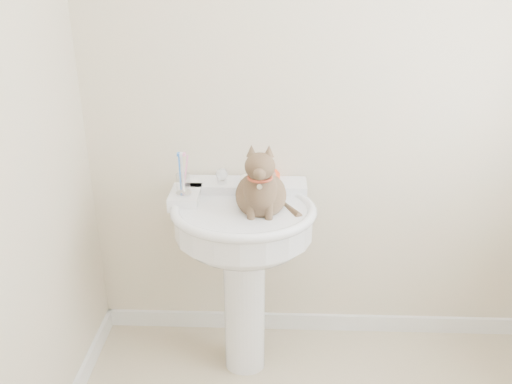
# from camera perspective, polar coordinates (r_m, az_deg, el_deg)

# --- Properties ---
(wall_back) EXTENTS (2.20, 0.00, 2.50)m
(wall_back) POSITION_cam_1_polar(r_m,az_deg,el_deg) (2.44, 7.41, 9.95)
(wall_back) COLOR beige
(wall_back) RESTS_ON ground
(baseboard_back) EXTENTS (2.20, 0.02, 0.09)m
(baseboard_back) POSITION_cam_1_polar(r_m,az_deg,el_deg) (2.96, 6.19, -13.43)
(baseboard_back) COLOR white
(baseboard_back) RESTS_ON floor
(pedestal_sink) EXTENTS (0.64, 0.62, 0.87)m
(pedestal_sink) POSITION_cam_1_polar(r_m,az_deg,el_deg) (2.36, -1.34, -4.97)
(pedestal_sink) COLOR white
(pedestal_sink) RESTS_ON floor
(faucet) EXTENTS (0.28, 0.12, 0.14)m
(faucet) POSITION_cam_1_polar(r_m,az_deg,el_deg) (2.41, -1.11, 1.64)
(faucet) COLOR silver
(faucet) RESTS_ON pedestal_sink
(soap_bar) EXTENTS (0.10, 0.08, 0.03)m
(soap_bar) POSITION_cam_1_polar(r_m,az_deg,el_deg) (2.50, 1.35, 1.79)
(soap_bar) COLOR #F94B1D
(soap_bar) RESTS_ON pedestal_sink
(toothbrush_cup) EXTENTS (0.07, 0.07, 0.18)m
(toothbrush_cup) POSITION_cam_1_polar(r_m,az_deg,el_deg) (2.34, -7.66, 0.88)
(toothbrush_cup) COLOR silver
(toothbrush_cup) RESTS_ON pedestal_sink
(cat) EXTENTS (0.24, 0.30, 0.43)m
(cat) POSITION_cam_1_polar(r_m,az_deg,el_deg) (2.24, 0.54, 0.09)
(cat) COLOR brown
(cat) RESTS_ON pedestal_sink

